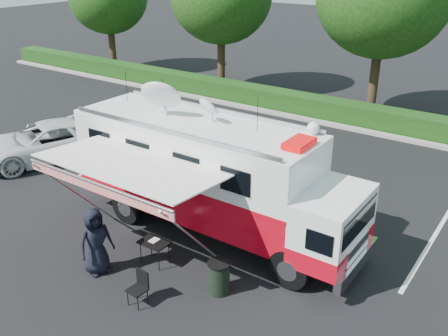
# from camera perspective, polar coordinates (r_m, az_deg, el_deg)

# --- Properties ---
(ground_plane) EXTENTS (120.00, 120.00, 0.00)m
(ground_plane) POSITION_cam_1_polar(r_m,az_deg,el_deg) (15.14, -1.10, -7.22)
(ground_plane) COLOR black
(ground_plane) RESTS_ON ground
(back_border) EXTENTS (60.00, 6.14, 8.87)m
(back_border) POSITION_cam_1_polar(r_m,az_deg,el_deg) (24.39, 20.15, 15.91)
(back_border) COLOR #9E998E
(back_border) RESTS_ON ground_plane
(stall_lines) EXTENTS (24.12, 5.50, 0.01)m
(stall_lines) POSITION_cam_1_polar(r_m,az_deg,el_deg) (17.56, 3.37, -2.56)
(stall_lines) COLOR silver
(stall_lines) RESTS_ON ground_plane
(command_truck) EXTENTS (8.88, 2.44, 4.26)m
(command_truck) POSITION_cam_1_polar(r_m,az_deg,el_deg) (14.32, -1.41, -0.86)
(command_truck) COLOR black
(command_truck) RESTS_ON ground_plane
(awning) EXTENTS (4.85, 2.51, 2.93)m
(awning) POSITION_cam_1_polar(r_m,az_deg,el_deg) (12.70, -11.18, -0.15)
(awning) COLOR white
(awning) RESTS_ON ground_plane
(white_suv) EXTENTS (4.43, 5.94, 1.50)m
(white_suv) POSITION_cam_1_polar(r_m,az_deg,el_deg) (21.30, -19.38, 0.95)
(white_suv) COLOR silver
(white_suv) RESTS_ON ground_plane
(person) EXTENTS (0.81, 1.03, 1.85)m
(person) POSITION_cam_1_polar(r_m,az_deg,el_deg) (13.84, -14.05, -11.36)
(person) COLOR black
(person) RESTS_ON ground_plane
(folding_table) EXTENTS (0.80, 0.57, 0.67)m
(folding_table) POSITION_cam_1_polar(r_m,az_deg,el_deg) (13.53, -7.98, -8.50)
(folding_table) COLOR black
(folding_table) RESTS_ON ground_plane
(folding_chair) EXTENTS (0.44, 0.46, 0.87)m
(folding_chair) POSITION_cam_1_polar(r_m,az_deg,el_deg) (12.30, -9.60, -12.99)
(folding_chair) COLOR black
(folding_chair) RESTS_ON ground_plane
(trash_bin) EXTENTS (0.57, 0.57, 0.85)m
(trash_bin) POSITION_cam_1_polar(r_m,az_deg,el_deg) (12.50, -0.58, -12.37)
(trash_bin) COLOR black
(trash_bin) RESTS_ON ground_plane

